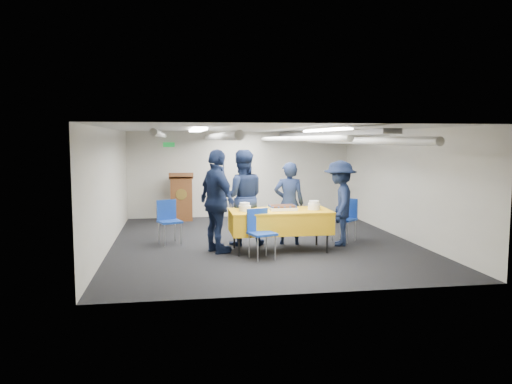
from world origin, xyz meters
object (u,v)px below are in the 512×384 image
sheet_cake (282,208)px  sailor_d (340,203)px  sailor_b (242,198)px  podium (181,197)px  sailor_c (217,201)px  serving_table (280,221)px  chair_left (168,217)px  sailor_a (289,203)px  chair_near (260,228)px  chair_right (346,215)px

sheet_cake → sailor_d: (1.21, 0.27, 0.03)m
sailor_b → sheet_cake: bearing=139.6°
podium → sailor_b: 3.45m
sailor_c → sailor_d: sailor_c is taller
sailor_b → sailor_d: size_ratio=1.12×
serving_table → chair_left: size_ratio=2.16×
serving_table → sailor_a: (0.30, 0.55, 0.26)m
serving_table → sailor_a: bearing=61.1°
sheet_cake → sailor_d: sailor_d is taller
serving_table → chair_left: (-2.08, 1.01, -0.03)m
podium → chair_near: size_ratio=1.44×
chair_left → sailor_d: (3.35, -0.73, 0.31)m
chair_right → sheet_cake: bearing=-155.0°
chair_near → sailor_b: (-0.16, 1.18, 0.41)m
sailor_d → sailor_a: bearing=-86.8°
chair_right → sailor_c: 2.84m
sailor_a → sailor_b: size_ratio=0.87×
serving_table → sailor_a: sailor_a is taller
sheet_cake → sailor_d: size_ratio=0.31×
serving_table → sailor_c: 1.24m
podium → sailor_c: bearing=-81.0°
sheet_cake → chair_left: (-2.13, 1.00, -0.28)m
sheet_cake → chair_right: chair_right is taller
serving_table → chair_near: chair_near is taller
sheet_cake → serving_table: bearing=-161.9°
serving_table → sailor_b: sailor_b is taller
sailor_a → sailor_c: bearing=30.3°
sailor_b → chair_right: bearing=-176.2°
sheet_cake → sailor_a: 0.58m
serving_table → chair_near: 0.71m
chair_right → sailor_b: bearing=-178.1°
chair_near → serving_table: bearing=49.0°
sheet_cake → chair_right: bearing=25.0°
serving_table → chair_near: size_ratio=2.16×
sailor_d → serving_table: bearing=-59.0°
podium → sailor_d: bearing=-49.6°
chair_near → chair_left: bearing=136.1°
sailor_a → sailor_d: 1.00m
chair_left → sailor_b: sailor_b is taller
sailor_a → chair_near: bearing=65.3°
chair_right → sailor_c: size_ratio=0.46×
chair_left → sailor_c: (0.91, -0.99, 0.42)m
chair_left → sailor_c: 1.41m
sailor_a → sailor_c: (-1.47, -0.53, 0.13)m
serving_table → sailor_c: bearing=179.0°
podium → chair_left: podium is taller
chair_near → sailor_d: (1.74, 0.83, 0.31)m
chair_right → chair_left: same height
podium → sailor_d: 4.72m
serving_table → sheet_cake: (0.05, 0.02, 0.25)m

